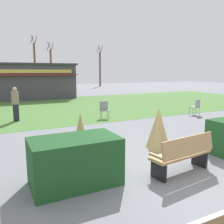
{
  "coord_description": "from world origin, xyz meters",
  "views": [
    {
      "loc": [
        -3.93,
        -4.24,
        2.45
      ],
      "look_at": [
        0.0,
        3.66,
        0.92
      ],
      "focal_mm": 37.9,
      "sensor_mm": 36.0,
      "label": 1
    }
  ],
  "objects_px": {
    "cafe_chair_east": "(104,108)",
    "cafe_chair_west": "(196,106)",
    "tree_left_bg": "(100,68)",
    "tree_right_bg": "(51,68)",
    "food_kiosk": "(24,81)",
    "tree_center_bg": "(35,65)",
    "park_bench": "(183,154)",
    "person_strolling": "(15,104)"
  },
  "relations": [
    {
      "from": "food_kiosk",
      "to": "cafe_chair_west",
      "type": "xyz_separation_m",
      "value": [
        7.63,
        -13.12,
        -1.06
      ]
    },
    {
      "from": "cafe_chair_east",
      "to": "cafe_chair_west",
      "type": "bearing_deg",
      "value": -16.2
    },
    {
      "from": "park_bench",
      "to": "tree_center_bg",
      "type": "bearing_deg",
      "value": 87.31
    },
    {
      "from": "park_bench",
      "to": "cafe_chair_east",
      "type": "distance_m",
      "value": 7.1
    },
    {
      "from": "cafe_chair_west",
      "to": "tree_left_bg",
      "type": "relative_size",
      "value": 0.14
    },
    {
      "from": "cafe_chair_east",
      "to": "tree_center_bg",
      "type": "relative_size",
      "value": 0.12
    },
    {
      "from": "cafe_chair_west",
      "to": "cafe_chair_east",
      "type": "bearing_deg",
      "value": 163.8
    },
    {
      "from": "food_kiosk",
      "to": "tree_right_bg",
      "type": "distance_m",
      "value": 13.23
    },
    {
      "from": "park_bench",
      "to": "food_kiosk",
      "type": "bearing_deg",
      "value": 94.6
    },
    {
      "from": "cafe_chair_east",
      "to": "tree_center_bg",
      "type": "bearing_deg",
      "value": 89.16
    },
    {
      "from": "park_bench",
      "to": "cafe_chair_west",
      "type": "xyz_separation_m",
      "value": [
        6.13,
        5.56,
        0.05
      ]
    },
    {
      "from": "tree_left_bg",
      "to": "tree_right_bg",
      "type": "height_order",
      "value": "tree_left_bg"
    },
    {
      "from": "tree_center_bg",
      "to": "person_strolling",
      "type": "bearing_deg",
      "value": -101.12
    },
    {
      "from": "park_bench",
      "to": "tree_left_bg",
      "type": "bearing_deg",
      "value": 69.74
    },
    {
      "from": "park_bench",
      "to": "person_strolling",
      "type": "bearing_deg",
      "value": 110.21
    },
    {
      "from": "food_kiosk",
      "to": "tree_center_bg",
      "type": "height_order",
      "value": "tree_center_bg"
    },
    {
      "from": "tree_center_bg",
      "to": "food_kiosk",
      "type": "bearing_deg",
      "value": -103.09
    },
    {
      "from": "tree_center_bg",
      "to": "tree_left_bg",
      "type": "bearing_deg",
      "value": 2.86
    },
    {
      "from": "cafe_chair_west",
      "to": "tree_center_bg",
      "type": "relative_size",
      "value": 0.12
    },
    {
      "from": "food_kiosk",
      "to": "tree_center_bg",
      "type": "xyz_separation_m",
      "value": [
        2.99,
        12.84,
        1.76
      ]
    },
    {
      "from": "park_bench",
      "to": "tree_center_bg",
      "type": "relative_size",
      "value": 0.24
    },
    {
      "from": "cafe_chair_east",
      "to": "tree_left_bg",
      "type": "relative_size",
      "value": 0.14
    },
    {
      "from": "tree_left_bg",
      "to": "tree_right_bg",
      "type": "distance_m",
      "value": 8.31
    },
    {
      "from": "food_kiosk",
      "to": "cafe_chair_east",
      "type": "xyz_separation_m",
      "value": [
        2.63,
        -11.67,
        -1.06
      ]
    },
    {
      "from": "food_kiosk",
      "to": "tree_center_bg",
      "type": "relative_size",
      "value": 1.19
    },
    {
      "from": "park_bench",
      "to": "cafe_chair_west",
      "type": "distance_m",
      "value": 8.27
    },
    {
      "from": "cafe_chair_east",
      "to": "tree_center_bg",
      "type": "distance_m",
      "value": 24.67
    },
    {
      "from": "tree_left_bg",
      "to": "food_kiosk",
      "type": "bearing_deg",
      "value": -134.95
    },
    {
      "from": "tree_left_bg",
      "to": "tree_center_bg",
      "type": "height_order",
      "value": "tree_center_bg"
    },
    {
      "from": "food_kiosk",
      "to": "tree_center_bg",
      "type": "distance_m",
      "value": 13.3
    },
    {
      "from": "cafe_chair_west",
      "to": "tree_left_bg",
      "type": "xyz_separation_m",
      "value": [
        5.7,
        26.48,
        2.4
      ]
    },
    {
      "from": "cafe_chair_east",
      "to": "tree_left_bg",
      "type": "bearing_deg",
      "value": 66.84
    },
    {
      "from": "cafe_chair_east",
      "to": "tree_center_bg",
      "type": "height_order",
      "value": "tree_center_bg"
    },
    {
      "from": "person_strolling",
      "to": "tree_left_bg",
      "type": "bearing_deg",
      "value": -63.89
    },
    {
      "from": "park_bench",
      "to": "cafe_chair_east",
      "type": "xyz_separation_m",
      "value": [
        1.12,
        7.01,
        0.05
      ]
    },
    {
      "from": "tree_center_bg",
      "to": "cafe_chair_east",
      "type": "bearing_deg",
      "value": -90.84
    },
    {
      "from": "cafe_chair_west",
      "to": "tree_center_bg",
      "type": "xyz_separation_m",
      "value": [
        -4.64,
        25.96,
        2.81
      ]
    },
    {
      "from": "food_kiosk",
      "to": "cafe_chair_east",
      "type": "distance_m",
      "value": 12.01
    },
    {
      "from": "tree_right_bg",
      "to": "cafe_chair_east",
      "type": "bearing_deg",
      "value": -95.95
    },
    {
      "from": "person_strolling",
      "to": "park_bench",
      "type": "bearing_deg",
      "value": 168.49
    },
    {
      "from": "food_kiosk",
      "to": "person_strolling",
      "type": "distance_m",
      "value": 10.48
    },
    {
      "from": "tree_center_bg",
      "to": "cafe_chair_west",
      "type": "bearing_deg",
      "value": -79.86
    }
  ]
}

